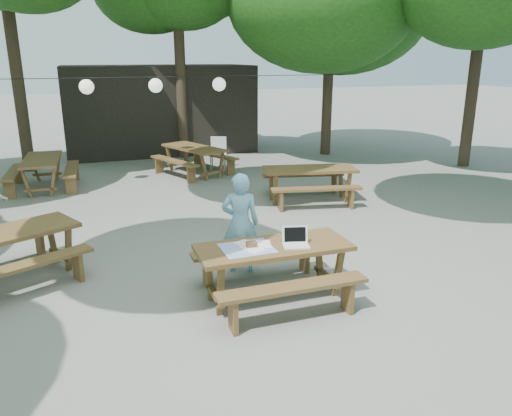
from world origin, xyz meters
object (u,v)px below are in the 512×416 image
Objects in this scene: main_picnic_table at (273,271)px; woman at (240,223)px; plastic_chair at (218,160)px; picnic_table_nw at (4,257)px.

woman is (-0.14, 0.99, 0.36)m from main_picnic_table.
main_picnic_table is 8.02m from plastic_chair.
picnic_table_nw is at bearing 153.68° from main_picnic_table.
main_picnic_table is 1.06m from woman.
plastic_chair is (1.51, 6.91, -0.49)m from woman.
main_picnic_table is at bearing 116.80° from woman.
main_picnic_table is 3.80m from picnic_table_nw.
picnic_table_nw is at bearing 6.34° from woman.
picnic_table_nw is at bearing -106.19° from plastic_chair.
woman reaches higher than main_picnic_table.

